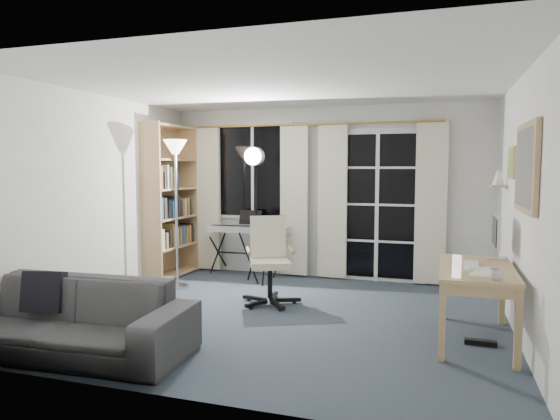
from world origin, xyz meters
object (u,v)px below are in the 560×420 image
Objects in this scene: keyboard_piano at (248,230)px; monitor at (496,233)px; office_chair at (269,252)px; studio_light at (255,172)px; desk at (476,276)px; bookshelf at (167,205)px; torchiere_lamp at (176,169)px; mug at (495,273)px; sofa at (66,305)px.

monitor is at bearing -26.55° from keyboard_piano.
monitor reaches higher than office_chair.
office_chair is 2.05× the size of monitor.
desk is at bearing -32.72° from studio_light.
office_chair is (0.46, -0.76, -0.91)m from studio_light.
office_chair is (1.82, -0.85, -0.44)m from bookshelf.
keyboard_piano is 0.98m from studio_light.
torchiere_lamp reaches higher than desk.
torchiere_lamp is 17.27× the size of mug.
desk is 2.61× the size of monitor.
studio_light reaches higher than office_chair.
monitor is (3.11, -1.44, 0.26)m from keyboard_piano.
studio_light is at bearing 74.49° from sofa.
studio_light reaches higher than sofa.
bookshelf reaches higher than torchiere_lamp.
sofa is at bearing -156.53° from desk.
monitor reaches higher than sofa.
keyboard_piano reaches higher than sofa.
torchiere_lamp is at bearing -155.68° from studio_light.
desk is at bearing 19.73° from sofa.
mug is (3.63, -1.46, -0.80)m from torchiere_lamp.
studio_light is 0.88× the size of sofa.
monitor is at bearing -7.81° from torchiere_lamp.
keyboard_piano is at bearing 141.58° from mug.
torchiere_lamp is at bearing -125.50° from keyboard_piano.
office_chair is 9.03× the size of mug.
keyboard_piano is 0.66× the size of studio_light.
keyboard_piano is at bearing 156.11° from monitor.
studio_light is at bearing -1.83° from bookshelf.
monitor is at bearing -23.35° from studio_light.
office_chair is at bearing -11.53° from torchiere_lamp.
studio_light is at bearing 144.69° from mug.
torchiere_lamp is 1.56× the size of keyboard_piano.
monitor is (3.73, -0.51, -0.61)m from torchiere_lamp.
office_chair is (0.72, -1.20, -0.08)m from keyboard_piano.
studio_light is 3.06m from monitor.
desk is (3.53, -0.96, -0.94)m from torchiere_lamp.
keyboard_piano is 0.96× the size of desk.
mug is (4.11, -2.04, -0.30)m from bookshelf.
monitor is at bearing -12.22° from bookshelf.
sofa is (-3.37, -0.86, -0.32)m from mug.
mug is at bearing -77.74° from desk.
office_chair is at bearing 59.20° from sofa.
sofa is at bearing -73.45° from bookshelf.
studio_light is at bearing -60.65° from keyboard_piano.
office_chair is (1.35, -0.27, -0.95)m from torchiere_lamp.
monitor is at bearing 24.72° from sofa.
desk is (2.91, -1.89, -0.08)m from keyboard_piano.
sofa is (-0.63, -2.80, -1.08)m from studio_light.
torchiere_lamp is 2.59m from sofa.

